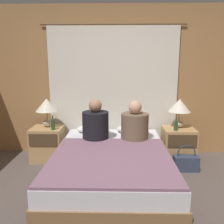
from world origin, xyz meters
name	(u,v)px	position (x,y,z in m)	size (l,w,h in m)	color
ground_plane	(110,219)	(0.00, 0.00, 0.00)	(16.00, 16.00, 0.00)	#564C47
wall_back	(113,82)	(0.00, 1.93, 1.25)	(4.89, 0.06, 2.50)	#A37547
curtain_panel	(113,91)	(0.00, 1.87, 1.09)	(2.37, 0.02, 2.19)	silver
bed	(111,167)	(0.00, 0.78, 0.22)	(1.49, 2.08, 0.44)	olive
nightstand_left	(48,143)	(-1.06, 1.52, 0.27)	(0.50, 0.45, 0.54)	tan
nightstand_right	(178,144)	(1.06, 1.52, 0.27)	(0.50, 0.45, 0.54)	tan
lamp_left	(47,107)	(-1.06, 1.58, 0.87)	(0.35, 0.35, 0.46)	#B2A899
lamp_right	(179,107)	(1.06, 1.58, 0.87)	(0.35, 0.35, 0.46)	#B2A899
pillow_left	(93,129)	(-0.33, 1.62, 0.50)	(0.52, 0.32, 0.12)	white
pillow_right	(133,129)	(0.33, 1.62, 0.50)	(0.52, 0.32, 0.12)	white
blanket_on_bed	(111,158)	(0.00, 0.48, 0.46)	(1.43, 1.43, 0.03)	slate
person_left_in_bed	(95,124)	(-0.25, 1.23, 0.68)	(0.39, 0.39, 0.61)	black
person_right_in_bed	(135,125)	(0.33, 1.23, 0.67)	(0.40, 0.40, 0.59)	brown
beer_bottle_on_left_stand	(53,124)	(-0.93, 1.39, 0.63)	(0.06, 0.06, 0.23)	#2D4C28
beer_bottle_on_right_stand	(176,125)	(0.97, 1.39, 0.62)	(0.06, 0.06, 0.21)	#2D4C28
handbag_on_floor	(186,162)	(1.09, 1.15, 0.12)	(0.36, 0.16, 0.40)	#333D56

